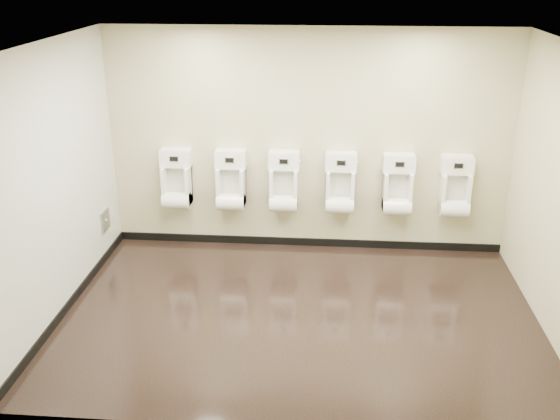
# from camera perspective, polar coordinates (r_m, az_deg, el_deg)

# --- Properties ---
(ground) EXTENTS (5.00, 3.50, 0.00)m
(ground) POSITION_cam_1_polar(r_m,az_deg,el_deg) (6.72, 1.76, -9.55)
(ground) COLOR black
(ground) RESTS_ON ground
(ceiling) EXTENTS (5.00, 3.50, 0.00)m
(ceiling) POSITION_cam_1_polar(r_m,az_deg,el_deg) (5.77, 2.10, 14.86)
(ceiling) COLOR silver
(back_wall) EXTENTS (5.00, 0.02, 2.80)m
(back_wall) POSITION_cam_1_polar(r_m,az_deg,el_deg) (7.77, 2.56, 6.18)
(back_wall) COLOR #BDB892
(back_wall) RESTS_ON ground
(front_wall) EXTENTS (5.00, 0.02, 2.80)m
(front_wall) POSITION_cam_1_polar(r_m,az_deg,el_deg) (4.51, 0.80, -6.00)
(front_wall) COLOR #BDB892
(front_wall) RESTS_ON ground
(left_wall) EXTENTS (0.02, 3.50, 2.80)m
(left_wall) POSITION_cam_1_polar(r_m,az_deg,el_deg) (6.70, -19.99, 2.21)
(left_wall) COLOR #BDB892
(left_wall) RESTS_ON ground
(tile_overlay_left) EXTENTS (0.01, 3.50, 2.80)m
(tile_overlay_left) POSITION_cam_1_polar(r_m,az_deg,el_deg) (6.69, -19.95, 2.21)
(tile_overlay_left) COLOR silver
(tile_overlay_left) RESTS_ON ground
(skirting_back) EXTENTS (5.00, 0.02, 0.10)m
(skirting_back) POSITION_cam_1_polar(r_m,az_deg,el_deg) (8.23, 2.40, -2.92)
(skirting_back) COLOR black
(skirting_back) RESTS_ON ground
(skirting_left) EXTENTS (0.02, 3.50, 0.10)m
(skirting_left) POSITION_cam_1_polar(r_m,az_deg,el_deg) (7.23, -18.52, -7.90)
(skirting_left) COLOR black
(skirting_left) RESTS_ON ground
(access_panel) EXTENTS (0.04, 0.25, 0.25)m
(access_panel) POSITION_cam_1_polar(r_m,az_deg,el_deg) (8.03, -15.69, -0.91)
(access_panel) COLOR #9E9EA3
(access_panel) RESTS_ON left_wall
(urinal_0) EXTENTS (0.40, 0.30, 0.74)m
(urinal_0) POSITION_cam_1_polar(r_m,az_deg,el_deg) (8.04, -9.44, 2.45)
(urinal_0) COLOR white
(urinal_0) RESTS_ON back_wall
(urinal_1) EXTENTS (0.40, 0.30, 0.74)m
(urinal_1) POSITION_cam_1_polar(r_m,az_deg,el_deg) (7.90, -4.51, 2.34)
(urinal_1) COLOR white
(urinal_1) RESTS_ON back_wall
(urinal_2) EXTENTS (0.40, 0.30, 0.74)m
(urinal_2) POSITION_cam_1_polar(r_m,az_deg,el_deg) (7.82, 0.36, 2.21)
(urinal_2) COLOR white
(urinal_2) RESTS_ON back_wall
(urinal_3) EXTENTS (0.40, 0.30, 0.74)m
(urinal_3) POSITION_cam_1_polar(r_m,az_deg,el_deg) (7.81, 5.52, 2.06)
(urinal_3) COLOR white
(urinal_3) RESTS_ON back_wall
(urinal_4) EXTENTS (0.40, 0.30, 0.74)m
(urinal_4) POSITION_cam_1_polar(r_m,az_deg,el_deg) (7.85, 10.70, 1.89)
(urinal_4) COLOR white
(urinal_4) RESTS_ON back_wall
(urinal_5) EXTENTS (0.40, 0.30, 0.74)m
(urinal_5) POSITION_cam_1_polar(r_m,az_deg,el_deg) (7.96, 15.71, 1.71)
(urinal_5) COLOR white
(urinal_5) RESTS_ON back_wall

